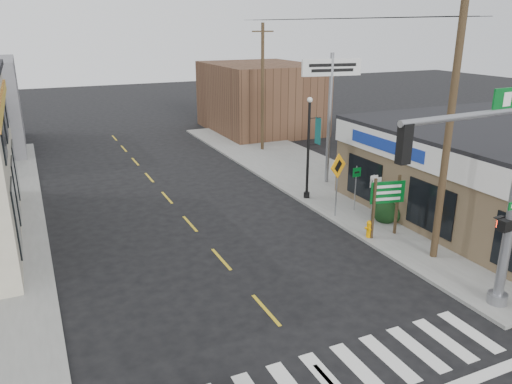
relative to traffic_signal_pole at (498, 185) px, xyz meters
name	(u,v)px	position (x,y,z in m)	size (l,w,h in m)	color
sidewalk_right	(342,190)	(2.94, 11.91, -4.18)	(6.00, 38.00, 0.13)	slate
center_line	(221,259)	(-6.06, 6.91, -4.24)	(0.12, 56.00, 0.01)	gold
crosswalk	(327,379)	(-6.06, -0.69, -4.24)	(11.00, 2.20, 0.01)	silver
bldg_distant_right	(260,97)	(5.94, 28.91, -1.44)	(8.00, 10.00, 5.60)	brown
traffic_signal_pole	(498,185)	(0.00, 0.00, 0.00)	(5.47, 0.40, 6.92)	gray
guide_sign	(387,198)	(0.93, 5.86, -2.41)	(1.50, 0.13, 2.62)	#43331F
fire_hydrant	(369,228)	(0.27, 6.02, -3.71)	(0.24, 0.24, 0.75)	#DE8E00
ped_crossing_sign	(338,174)	(0.36, 8.69, -2.07)	(1.17, 0.08, 3.02)	gray
lamp_post	(310,141)	(0.52, 11.55, -1.11)	(0.67, 0.53, 5.18)	black
dance_center_sign	(331,87)	(2.88, 13.45, 1.22)	(3.36, 0.21, 7.13)	gray
bare_tree	(489,172)	(3.05, 2.89, -0.76)	(2.13, 2.13, 4.26)	black
shrub_front	(492,242)	(3.69, 2.75, -3.62)	(1.31, 1.31, 0.98)	#1A3418
shrub_back	(386,212)	(2.09, 7.24, -3.69)	(1.14, 1.14, 0.85)	#123217
utility_pole_near	(450,121)	(1.44, 3.49, 1.16)	(1.79, 0.27, 10.29)	#482B1F
utility_pole_far	(263,87)	(2.91, 22.07, 0.33)	(1.51, 0.23, 8.66)	#3F3320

